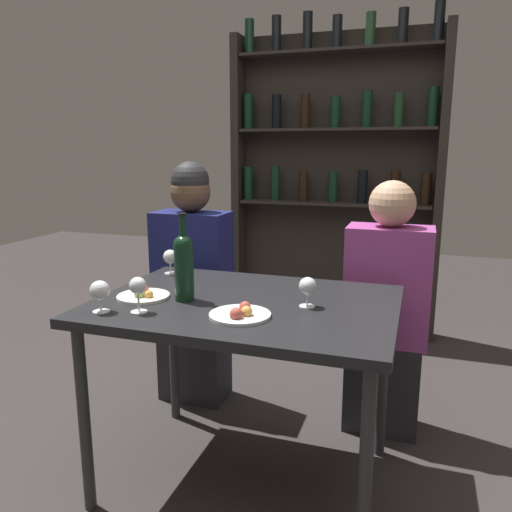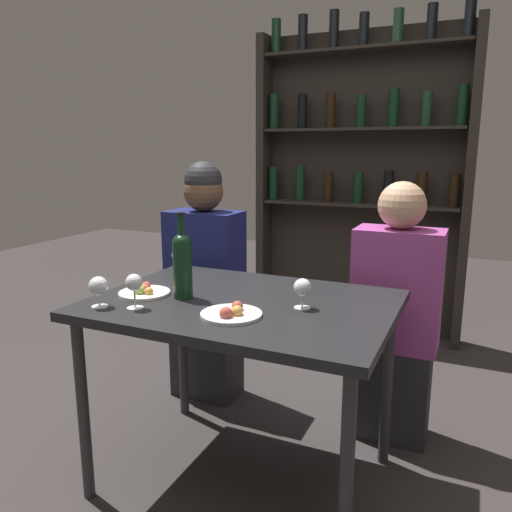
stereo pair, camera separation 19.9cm
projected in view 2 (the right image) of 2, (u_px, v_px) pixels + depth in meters
The scene contains 12 objects.
ground_plane at pixel (244, 477), 2.08m from camera, with size 10.00×10.00×0.00m, color #332D2D.
dining_table at pixel (243, 319), 1.93m from camera, with size 1.13×0.82×0.77m.
wine_rack_wall at pixel (360, 171), 3.55m from camera, with size 1.51×0.21×2.26m.
wine_bottle at pixel (182, 262), 1.91m from camera, with size 0.07×0.07×0.34m.
wine_glass_0 at pixel (179, 256), 2.34m from camera, with size 0.07×0.07×0.11m.
wine_glass_1 at pixel (98, 287), 1.82m from camera, with size 0.07×0.07×0.12m.
wine_glass_2 at pixel (302, 289), 1.80m from camera, with size 0.07×0.07×0.11m.
wine_glass_3 at pixel (134, 284), 1.80m from camera, with size 0.06×0.06×0.13m.
food_plate_0 at pixel (144, 292), 1.99m from camera, with size 0.20×0.20×0.04m.
food_plate_1 at pixel (232, 313), 1.73m from camera, with size 0.22×0.22×0.05m.
seated_person_left at pixel (205, 285), 2.67m from camera, with size 0.39×0.22×1.28m.
seated_person_right at pixel (395, 321), 2.28m from camera, with size 0.38×0.22×1.20m.
Camera 2 is at (0.80, -1.65, 1.34)m, focal length 35.00 mm.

